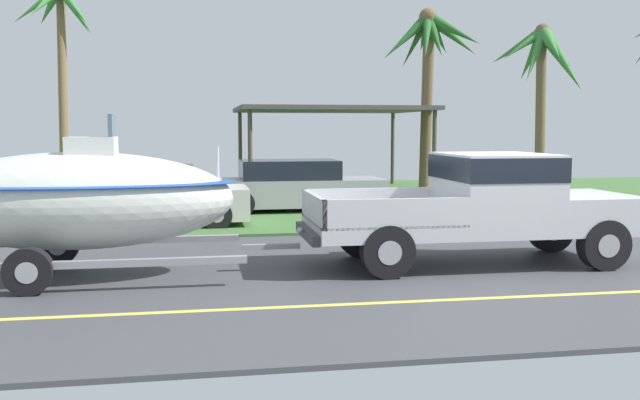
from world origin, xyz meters
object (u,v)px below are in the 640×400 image
(parked_sedan_near, at_px, (144,197))
(pickup_truck_towing, at_px, (492,202))
(parked_sedan_far, at_px, (296,187))
(carport_awning, at_px, (330,111))
(palm_tree_near_left, at_px, (60,31))
(palm_tree_near_right, at_px, (543,64))
(palm_tree_mid, at_px, (429,51))
(boat_on_trailer, at_px, (76,200))

(parked_sedan_near, bearing_deg, pickup_truck_towing, -42.16)
(parked_sedan_far, relative_size, carport_awning, 0.71)
(parked_sedan_far, distance_m, palm_tree_near_left, 10.40)
(pickup_truck_towing, xyz_separation_m, parked_sedan_far, (-2.17, 7.67, -0.34))
(pickup_truck_towing, xyz_separation_m, carport_awning, (-0.15, 13.39, 1.79))
(carport_awning, bearing_deg, palm_tree_near_left, 177.00)
(pickup_truck_towing, distance_m, parked_sedan_far, 7.98)
(pickup_truck_towing, bearing_deg, palm_tree_near_right, 58.63)
(palm_tree_near_right, relative_size, palm_tree_mid, 0.86)
(parked_sedan_near, relative_size, palm_tree_near_right, 0.85)
(boat_on_trailer, xyz_separation_m, parked_sedan_far, (4.35, 7.67, -0.49))
(boat_on_trailer, relative_size, palm_tree_near_right, 1.12)
(boat_on_trailer, relative_size, palm_tree_mid, 0.96)
(boat_on_trailer, height_order, carport_awning, carport_awning)
(palm_tree_near_left, bearing_deg, palm_tree_near_right, -19.47)
(parked_sedan_near, relative_size, palm_tree_near_left, 0.64)
(carport_awning, bearing_deg, parked_sedan_far, -109.42)
(carport_awning, height_order, palm_tree_near_left, palm_tree_near_left)
(palm_tree_near_right, bearing_deg, palm_tree_near_left, 160.53)
(palm_tree_near_left, distance_m, palm_tree_near_right, 15.33)
(parked_sedan_far, height_order, palm_tree_near_right, palm_tree_near_right)
(palm_tree_near_left, bearing_deg, palm_tree_mid, -9.66)
(boat_on_trailer, distance_m, palm_tree_near_left, 14.71)
(palm_tree_mid, bearing_deg, palm_tree_near_right, -51.21)
(carport_awning, distance_m, palm_tree_near_left, 9.29)
(boat_on_trailer, xyz_separation_m, palm_tree_near_right, (11.86, 8.77, 2.95))
(boat_on_trailer, bearing_deg, palm_tree_mid, 51.52)
(carport_awning, bearing_deg, pickup_truck_towing, -89.37)
(parked_sedan_far, relative_size, palm_tree_mid, 0.74)
(boat_on_trailer, height_order, palm_tree_near_right, palm_tree_near_right)
(palm_tree_near_left, bearing_deg, carport_awning, -3.00)
(carport_awning, bearing_deg, palm_tree_mid, -27.31)
(palm_tree_near_left, relative_size, palm_tree_near_right, 1.32)
(parked_sedan_far, xyz_separation_m, carport_awning, (2.02, 5.72, 2.13))
(parked_sedan_near, xyz_separation_m, palm_tree_near_left, (-3.14, 8.50, 4.72))
(parked_sedan_far, xyz_separation_m, palm_tree_near_right, (7.51, 1.10, 3.44))
(carport_awning, xyz_separation_m, palm_tree_near_left, (-8.91, 0.47, 2.59))
(pickup_truck_towing, bearing_deg, palm_tree_mid, 76.30)
(carport_awning, relative_size, palm_tree_mid, 1.04)
(parked_sedan_far, height_order, carport_awning, carport_awning)
(palm_tree_mid, bearing_deg, carport_awning, 152.69)
(parked_sedan_near, relative_size, carport_awning, 0.70)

